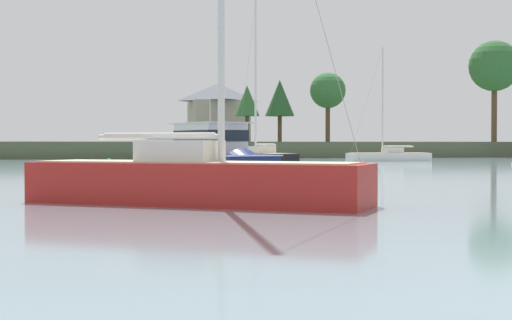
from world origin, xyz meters
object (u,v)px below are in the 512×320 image
object	(u,v)px
sailboat_white	(389,159)
mooring_buoy_yellow	(35,165)
sailboat_black	(260,161)
mooring_buoy_green	(109,161)
sailboat_red	(195,193)
cruiser_navy	(217,165)

from	to	relation	value
sailboat_white	mooring_buoy_yellow	bearing A→B (deg)	-167.42
sailboat_black	mooring_buoy_yellow	xyz separation A→B (m)	(-17.77, 0.59, -0.22)
mooring_buoy_green	mooring_buoy_yellow	xyz separation A→B (m)	(-5.88, -10.54, -0.02)
mooring_buoy_yellow	mooring_buoy_green	bearing A→B (deg)	60.85
sailboat_red	sailboat_black	bearing A→B (deg)	75.07
sailboat_white	sailboat_black	size ratio (longest dim) A/B	0.80
sailboat_white	sailboat_red	distance (m)	53.57
mooring_buoy_yellow	sailboat_red	bearing A→B (deg)	-79.83
cruiser_navy	sailboat_black	world-z (taller)	sailboat_black
sailboat_red	cruiser_navy	size ratio (longest dim) A/B	1.48
sailboat_red	sailboat_black	size ratio (longest dim) A/B	1.10
sailboat_red	cruiser_navy	distance (m)	15.59
sailboat_red	mooring_buoy_yellow	distance (m)	40.84
cruiser_navy	mooring_buoy_green	world-z (taller)	cruiser_navy
sailboat_white	cruiser_navy	xyz separation A→B (m)	(-21.88, -32.11, 0.42)
sailboat_white	mooring_buoy_green	size ratio (longest dim) A/B	21.09
cruiser_navy	sailboat_black	xyz separation A→B (m)	(7.46, 24.33, -0.37)
sailboat_black	cruiser_navy	bearing A→B (deg)	-107.04
sailboat_black	sailboat_white	bearing A→B (deg)	28.34
sailboat_white	sailboat_red	world-z (taller)	sailboat_red
cruiser_navy	mooring_buoy_yellow	bearing A→B (deg)	112.48
mooring_buoy_green	sailboat_white	bearing A→B (deg)	-7.27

